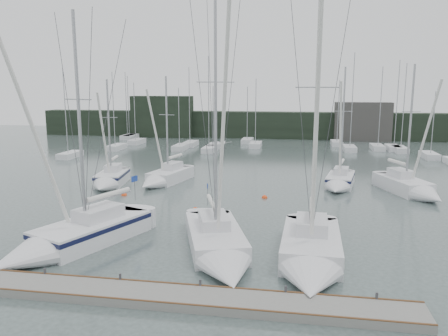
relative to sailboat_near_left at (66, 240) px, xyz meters
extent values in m
plane|color=#414F4D|center=(7.09, 0.02, -0.66)|extent=(160.00, 160.00, 0.00)
cube|color=slate|center=(7.09, -4.98, -0.46)|extent=(24.00, 2.00, 0.40)
cube|color=black|center=(7.09, 62.02, 1.84)|extent=(90.00, 4.00, 5.00)
cube|color=black|center=(-12.91, 60.02, 3.34)|extent=(12.00, 3.00, 8.00)
cube|color=#403E3B|center=(25.09, 60.02, 2.84)|extent=(10.00, 3.00, 7.00)
cube|color=silver|center=(21.40, 46.04, -0.31)|extent=(1.80, 4.50, 0.90)
cylinder|color=#97999E|center=(21.40, 45.54, 7.10)|extent=(0.12, 0.12, 13.92)
cube|color=silver|center=(-4.64, 42.96, -0.31)|extent=(1.80, 4.50, 0.90)
cylinder|color=#97999E|center=(-4.64, 42.46, 4.54)|extent=(0.12, 0.12, 8.79)
cube|color=silver|center=(-14.58, 41.41, -0.31)|extent=(1.80, 4.50, 0.90)
cylinder|color=#97999E|center=(-14.58, 40.91, 5.73)|extent=(0.12, 0.12, 11.17)
cube|color=silver|center=(0.34, 44.95, -0.31)|extent=(1.80, 4.50, 0.90)
cylinder|color=#97999E|center=(0.34, 44.45, 4.65)|extent=(0.12, 0.12, 9.03)
cube|color=silver|center=(19.98, 52.27, -0.31)|extent=(1.80, 4.50, 0.90)
cylinder|color=#97999E|center=(19.98, 51.77, 5.17)|extent=(0.12, 0.12, 10.06)
cube|color=silver|center=(-17.82, 55.54, -0.31)|extent=(1.80, 4.50, 0.90)
cylinder|color=#97999E|center=(-17.82, 55.04, 5.63)|extent=(0.12, 0.12, 10.97)
cube|color=silver|center=(-18.27, 55.68, -0.31)|extent=(1.80, 4.50, 0.90)
cylinder|color=#97999E|center=(-18.27, 55.18, 5.96)|extent=(0.12, 0.12, 11.64)
cube|color=silver|center=(-17.69, 32.73, -0.31)|extent=(1.80, 4.50, 0.90)
cylinder|color=#97999E|center=(-17.69, 32.23, 5.82)|extent=(0.12, 0.12, 11.36)
cube|color=silver|center=(0.34, 41.56, -0.31)|extent=(1.80, 4.50, 0.90)
cylinder|color=#97999E|center=(0.34, 41.06, 6.80)|extent=(0.12, 0.12, 13.32)
cube|color=silver|center=(25.86, 48.08, -0.31)|extent=(1.80, 4.50, 0.90)
cylinder|color=#97999E|center=(25.86, 47.58, 6.12)|extent=(0.12, 0.12, 11.95)
cube|color=silver|center=(6.71, 47.98, -0.31)|extent=(1.80, 4.50, 0.90)
cylinder|color=#97999E|center=(6.71, 47.48, 5.24)|extent=(0.12, 0.12, 10.20)
cube|color=silver|center=(28.83, 46.19, -0.31)|extent=(1.80, 4.50, 0.90)
cylinder|color=#97999E|center=(28.83, 45.69, 6.30)|extent=(0.12, 0.12, 12.32)
cube|color=silver|center=(4.77, 53.13, -0.31)|extent=(1.80, 4.50, 0.90)
cylinder|color=#97999E|center=(4.77, 52.63, 4.64)|extent=(0.12, 0.12, 8.99)
cube|color=silver|center=(-4.09, 47.46, -0.31)|extent=(1.80, 4.50, 0.90)
cylinder|color=#97999E|center=(-4.09, 46.96, 6.17)|extent=(0.12, 0.12, 12.06)
cube|color=silver|center=(31.50, 40.62, -0.31)|extent=(1.80, 4.50, 0.90)
cylinder|color=#97999E|center=(31.50, 40.12, 4.32)|extent=(0.12, 0.12, 8.35)
cube|color=silver|center=(28.14, 47.64, -0.31)|extent=(1.80, 4.50, 0.90)
cylinder|color=#97999E|center=(28.14, 47.14, 6.58)|extent=(0.12, 0.12, 12.87)
cube|color=silver|center=(-14.02, 48.78, -0.31)|extent=(1.80, 4.50, 0.90)
cylinder|color=#97999E|center=(-14.02, 48.28, 4.97)|extent=(0.12, 0.12, 9.66)
cube|color=silver|center=(0.78, 1.88, -0.16)|extent=(5.82, 8.07, 1.67)
cone|color=silver|center=(-1.24, -3.00, -0.16)|extent=(4.20, 4.17, 3.24)
cube|color=silver|center=(0.99, 2.39, 1.07)|extent=(2.78, 3.41, 0.78)
cylinder|color=#97999E|center=(0.58, 1.39, 7.01)|extent=(0.20, 0.20, 12.66)
cylinder|color=silver|center=(1.34, 3.24, 2.08)|extent=(1.67, 3.46, 0.31)
cube|color=black|center=(0.78, 1.88, 0.40)|extent=(5.84, 8.09, 0.28)
cube|color=#1B3897|center=(2.28, 5.50, 2.69)|extent=(0.25, 0.56, 0.40)
cube|color=silver|center=(8.58, 2.37, -0.23)|extent=(5.22, 7.97, 1.44)
cone|color=silver|center=(10.22, -2.64, -0.23)|extent=(3.91, 3.96, 3.08)
cube|color=silver|center=(8.43, 2.83, 0.83)|extent=(2.53, 3.33, 0.67)
cylinder|color=#97999E|center=(8.74, 1.87, 7.81)|extent=(0.17, 0.17, 14.62)
cylinder|color=silver|center=(8.12, 3.77, 1.70)|extent=(1.38, 3.51, 0.27)
cube|color=#1B3897|center=(7.37, 6.06, 2.23)|extent=(0.18, 0.50, 0.35)
cube|color=silver|center=(14.38, 1.75, -0.17)|extent=(3.48, 6.94, 1.63)
cone|color=silver|center=(14.23, -3.13, -0.17)|extent=(3.35, 3.03, 3.26)
cube|color=silver|center=(14.40, 2.30, 1.03)|extent=(1.88, 2.79, 0.76)
cylinder|color=#97999E|center=(14.37, 1.27, 7.59)|extent=(0.20, 0.20, 13.88)
cylinder|color=silver|center=(14.43, 3.12, 2.00)|extent=(0.41, 3.35, 0.30)
cube|color=#A81627|center=(14.50, 5.39, 2.60)|extent=(0.04, 0.59, 0.39)
cube|color=silver|center=(-4.98, 17.99, -0.21)|extent=(3.23, 5.29, 1.51)
cone|color=silver|center=(-4.46, 14.49, -0.21)|extent=(2.81, 2.48, 2.52)
cube|color=silver|center=(-5.06, 18.49, 0.90)|extent=(1.66, 2.17, 0.70)
cylinder|color=#97999E|center=(-4.93, 17.64, 5.15)|extent=(0.18, 0.18, 9.21)
cylinder|color=silver|center=(-5.13, 18.98, 1.81)|extent=(0.64, 2.44, 0.28)
cube|color=black|center=(-4.98, 17.99, 0.30)|extent=(3.25, 5.31, 0.25)
cube|color=silver|center=(0.47, 20.07, -0.20)|extent=(3.77, 6.01, 1.51)
cone|color=silver|center=(-0.47, 16.21, -0.20)|extent=(3.02, 2.92, 2.52)
cube|color=silver|center=(0.59, 20.56, 0.91)|extent=(1.88, 2.49, 0.71)
cylinder|color=#97999E|center=(0.38, 19.69, 5.31)|extent=(0.18, 0.18, 9.52)
cylinder|color=silver|center=(0.73, 21.16, 1.82)|extent=(0.92, 2.71, 0.28)
cube|color=silver|center=(17.77, 20.97, -0.24)|extent=(3.32, 5.46, 1.39)
cone|color=silver|center=(17.10, 17.38, -0.24)|extent=(2.77, 2.60, 2.41)
cube|color=silver|center=(17.86, 21.42, 0.78)|extent=(1.68, 2.25, 0.65)
cylinder|color=#97999E|center=(17.71, 20.61, 5.68)|extent=(0.17, 0.17, 10.44)
cylinder|color=silver|center=(17.96, 21.97, 1.61)|extent=(0.72, 2.50, 0.26)
cube|color=black|center=(17.77, 20.97, 0.22)|extent=(3.34, 5.49, 0.23)
cube|color=silver|center=(23.33, 19.31, -0.18)|extent=(4.53, 6.54, 1.60)
cone|color=silver|center=(24.77, 15.28, -0.18)|extent=(3.38, 3.32, 2.67)
cube|color=silver|center=(23.15, 19.81, 1.00)|extent=(2.19, 2.75, 0.75)
cylinder|color=#97999E|center=(23.47, 18.90, 5.82)|extent=(0.19, 0.19, 10.39)
cylinder|color=silver|center=(22.92, 20.44, 1.96)|extent=(1.27, 2.86, 0.30)
sphere|color=#F34615|center=(5.54, 9.96, -0.66)|extent=(0.44, 0.44, 0.44)
sphere|color=#F34615|center=(10.71, 14.71, -0.66)|extent=(0.51, 0.51, 0.51)
sphere|color=#F34615|center=(-1.93, 13.55, -0.66)|extent=(0.52, 0.52, 0.52)
ellipsoid|color=white|center=(9.07, 2.69, 5.72)|extent=(0.30, 0.47, 0.20)
cube|color=#92959A|center=(8.79, 2.74, 5.74)|extent=(0.46, 0.22, 0.11)
cube|color=#92959A|center=(9.34, 2.63, 5.74)|extent=(0.46, 0.22, 0.11)
camera|label=1|loc=(13.40, -22.85, 8.96)|focal=35.00mm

